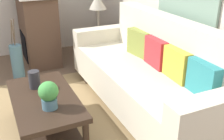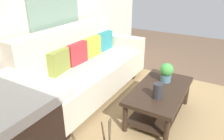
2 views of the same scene
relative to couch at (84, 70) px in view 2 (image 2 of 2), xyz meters
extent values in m
plane|color=brown|center=(0.06, -1.68, -0.43)|extent=(9.26, 9.26, 0.00)
cube|color=beige|center=(0.06, 0.54, 0.92)|extent=(5.26, 0.10, 2.70)
cube|color=#A38456|center=(0.06, -1.18, -0.43)|extent=(2.70, 1.88, 0.01)
cube|color=beige|center=(0.00, -0.06, -0.11)|extent=(2.02, 0.84, 0.40)
cube|color=beige|center=(0.00, 0.26, 0.37)|extent=(2.02, 0.20, 0.56)
cube|color=beige|center=(-1.11, -0.06, -0.01)|extent=(0.20, 0.84, 0.60)
cube|color=beige|center=(1.11, -0.06, -0.01)|extent=(0.20, 0.84, 0.60)
cube|color=#332319|center=(-0.91, -0.06, -0.37)|extent=(0.08, 0.74, 0.12)
cube|color=#332319|center=(0.91, -0.06, -0.37)|extent=(0.08, 0.74, 0.12)
cube|color=olive|center=(-0.38, 0.12, 0.25)|extent=(0.37, 0.17, 0.32)
cube|color=red|center=(0.00, 0.12, 0.25)|extent=(0.37, 0.14, 0.32)
cube|color=gold|center=(0.38, 0.12, 0.25)|extent=(0.37, 0.14, 0.32)
cube|color=teal|center=(0.77, 0.12, 0.25)|extent=(0.37, 0.14, 0.32)
cube|color=#332319|center=(0.03, -1.18, -0.03)|extent=(1.10, 0.60, 0.05)
cube|color=#332319|center=(0.03, -1.18, -0.31)|extent=(0.98, 0.50, 0.02)
cylinder|color=#332319|center=(-0.46, -1.43, -0.24)|extent=(0.06, 0.06, 0.38)
cylinder|color=#332319|center=(0.52, -1.43, -0.24)|extent=(0.06, 0.06, 0.38)
cylinder|color=#332319|center=(-0.46, -0.93, -0.24)|extent=(0.06, 0.06, 0.38)
cylinder|color=#332319|center=(0.52, -0.93, -0.24)|extent=(0.06, 0.06, 0.38)
cylinder|color=#2D2D33|center=(-0.21, -1.22, 0.09)|extent=(0.12, 0.12, 0.18)
cylinder|color=slate|center=(0.26, -1.17, 0.05)|extent=(0.14, 0.14, 0.10)
sphere|color=#449843|center=(0.26, -1.17, 0.17)|extent=(0.18, 0.18, 0.18)
camera|label=1|loc=(2.44, -1.57, 1.32)|focal=43.99mm
camera|label=2|loc=(-2.32, -1.83, 1.31)|focal=33.98mm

